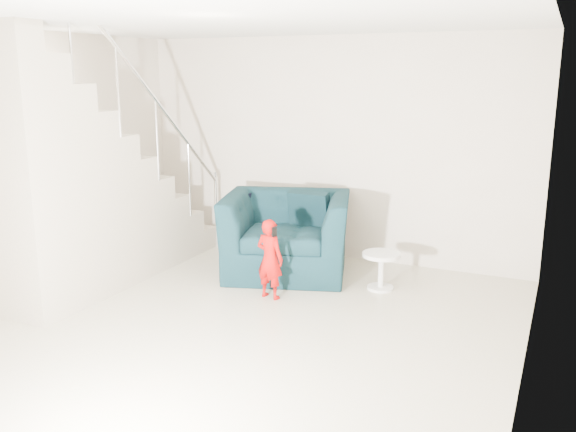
% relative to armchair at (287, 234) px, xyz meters
% --- Properties ---
extents(floor, '(5.50, 5.50, 0.00)m').
position_rel_armchair_xyz_m(floor, '(0.18, -1.89, -0.46)').
color(floor, tan).
rests_on(floor, ground).
extents(ceiling, '(5.50, 5.50, 0.00)m').
position_rel_armchair_xyz_m(ceiling, '(0.18, -1.89, 2.24)').
color(ceiling, silver).
rests_on(ceiling, back_wall).
extents(back_wall, '(5.00, 0.00, 5.00)m').
position_rel_armchair_xyz_m(back_wall, '(0.18, 0.86, 0.89)').
color(back_wall, '#C0B09D').
rests_on(back_wall, floor).
extents(right_wall, '(0.00, 5.50, 5.50)m').
position_rel_armchair_xyz_m(right_wall, '(2.68, -1.89, 0.89)').
color(right_wall, '#C0B09D').
rests_on(right_wall, floor).
extents(armchair, '(1.71, 1.60, 0.91)m').
position_rel_armchair_xyz_m(armchair, '(0.00, 0.00, 0.00)').
color(armchair, black).
rests_on(armchair, floor).
extents(toddler, '(0.33, 0.25, 0.83)m').
position_rel_armchair_xyz_m(toddler, '(0.19, -0.82, -0.04)').
color(toddler, '#8C0406').
rests_on(toddler, floor).
extents(side_table, '(0.40, 0.40, 0.40)m').
position_rel_armchair_xyz_m(side_table, '(1.15, -0.10, -0.18)').
color(side_table, silver).
rests_on(side_table, floor).
extents(staircase, '(1.02, 3.03, 3.62)m').
position_rel_armchair_xyz_m(staircase, '(-1.82, -1.34, 0.49)').
color(staircase, '#ADA089').
rests_on(staircase, floor).
extents(cushion, '(0.48, 0.23, 0.48)m').
position_rel_armchair_xyz_m(cushion, '(0.17, 0.25, 0.24)').
color(cushion, black).
rests_on(cushion, armchair).
extents(throw, '(0.05, 0.49, 0.54)m').
position_rel_armchair_xyz_m(throw, '(-0.61, 0.07, 0.12)').
color(throw, black).
rests_on(throw, armchair).
extents(phone, '(0.04, 0.05, 0.10)m').
position_rel_armchair_xyz_m(phone, '(0.27, -0.88, 0.27)').
color(phone, black).
rests_on(phone, toddler).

